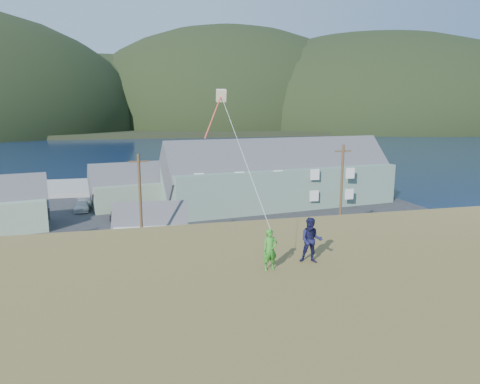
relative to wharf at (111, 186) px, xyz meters
name	(u,v)px	position (x,y,z in m)	size (l,w,h in m)	color
ground	(163,271)	(6.00, -40.00, -0.45)	(900.00, 900.00, 0.00)	#0A1638
grass_strip	(164,279)	(6.00, -42.00, -0.40)	(110.00, 8.00, 0.10)	#4C3D19
waterfront_lot	(153,220)	(6.00, -23.00, -0.39)	(72.00, 36.00, 0.12)	#28282B
wharf	(111,186)	(0.00, 0.00, 0.00)	(26.00, 14.00, 0.90)	gray
far_shore	(136,125)	(6.00, 290.00, 0.55)	(900.00, 320.00, 2.00)	black
far_hills	(186,126)	(41.59, 239.38, 1.55)	(760.00, 265.00, 143.00)	black
lodge	(281,175)	(23.58, -19.07, 3.88)	(32.82, 13.12, 11.23)	slate
shed_white	(151,228)	(5.34, -34.30, 1.67)	(7.22, 5.09, 5.46)	white
shed_palegreen_far	(132,187)	(3.69, -15.24, 2.38)	(11.97, 8.15, 7.42)	slate
utility_poles	(152,209)	(5.40, -38.50, 4.49)	(34.33, 0.24, 9.86)	#47331E
parked_cars	(111,206)	(0.88, -17.74, 0.39)	(26.02, 11.69, 1.53)	silver
kite_flyer_green	(270,250)	(8.89, -59.69, 7.53)	(0.57, 0.38, 1.57)	#2D8524
kite_flyer_navy	(311,240)	(10.69, -59.29, 7.64)	(0.87, 0.68, 1.78)	#15163B
kite_rig	(221,100)	(8.13, -54.41, 13.06)	(0.97, 3.00, 7.46)	beige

